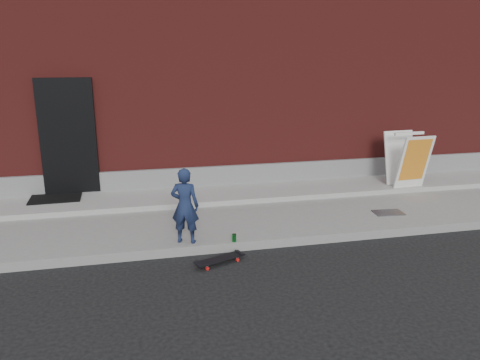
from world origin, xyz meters
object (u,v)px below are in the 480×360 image
object	(u,v)px
soda_can	(234,238)
pizza_sign	(408,159)
child	(185,206)
skateboard	(220,259)

from	to	relation	value
soda_can	pizza_sign	bearing A→B (deg)	25.32
child	soda_can	size ratio (longest dim) A/B	9.52
pizza_sign	soda_can	xyz separation A→B (m)	(-4.12, -1.95, -0.61)
child	skateboard	distance (m)	0.97
soda_can	skateboard	bearing A→B (deg)	-126.13
child	soda_can	bearing A→B (deg)	-172.44
skateboard	soda_can	xyz separation A→B (m)	(0.30, 0.41, 0.14)
child	soda_can	world-z (taller)	child
child	skateboard	bearing A→B (deg)	146.37
child	pizza_sign	bearing A→B (deg)	-140.47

